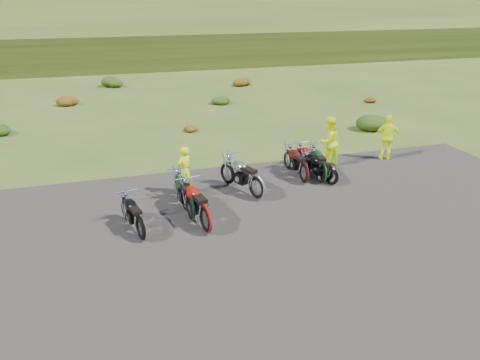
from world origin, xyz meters
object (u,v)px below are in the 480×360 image
object	(u,v)px
motorcycle_7	(323,183)
motorcycle_3	(256,200)
person_middle	(184,171)
motorcycle_0	(142,240)

from	to	relation	value
motorcycle_7	motorcycle_3	bearing A→B (deg)	113.56
person_middle	motorcycle_3	bearing A→B (deg)	121.07
motorcycle_0	person_middle	bearing A→B (deg)	-45.26
motorcycle_0	motorcycle_3	world-z (taller)	motorcycle_3
motorcycle_0	motorcycle_3	size ratio (longest dim) A/B	0.84
motorcycle_3	motorcycle_0	bearing A→B (deg)	92.04
motorcycle_3	motorcycle_7	bearing A→B (deg)	-96.79
motorcycle_0	person_middle	world-z (taller)	person_middle
motorcycle_0	motorcycle_7	size ratio (longest dim) A/B	0.95
motorcycle_0	person_middle	size ratio (longest dim) A/B	1.22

